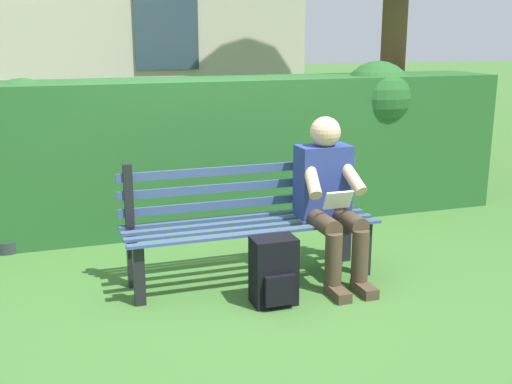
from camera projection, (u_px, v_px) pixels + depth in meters
name	position (u px, v px, depth m)	size (l,w,h in m)	color
ground	(252.00, 280.00, 4.50)	(60.00, 60.00, 0.00)	#3D6B2D
park_bench	(248.00, 219.00, 4.46)	(1.80, 0.48, 0.87)	black
person_seated	(330.00, 195.00, 4.43)	(0.44, 0.73, 1.16)	navy
hedge_backdrop	(202.00, 148.00, 5.72)	(5.88, 0.83, 1.47)	#265B28
backpack	(274.00, 272.00, 4.06)	(0.29, 0.27, 0.45)	black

